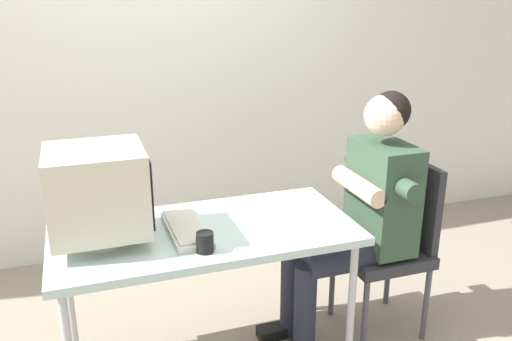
% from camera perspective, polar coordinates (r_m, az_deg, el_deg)
% --- Properties ---
extents(wall_back, '(8.00, 0.10, 3.00)m').
position_cam_1_polar(wall_back, '(3.65, -6.51, 14.71)').
color(wall_back, silver).
rests_on(wall_back, ground_plane).
extents(desk, '(1.36, 0.66, 0.73)m').
position_cam_1_polar(desk, '(2.46, -5.43, -7.32)').
color(desk, '#B7B7BC').
rests_on(desk, ground_plane).
extents(crt_monitor, '(0.41, 0.38, 0.41)m').
position_cam_1_polar(crt_monitor, '(2.31, -16.46, -2.13)').
color(crt_monitor, beige).
rests_on(crt_monitor, desk).
extents(keyboard, '(0.16, 0.43, 0.03)m').
position_cam_1_polar(keyboard, '(2.41, -7.48, -6.09)').
color(keyboard, silver).
rests_on(keyboard, desk).
extents(office_chair, '(0.42, 0.42, 0.93)m').
position_cam_1_polar(office_chair, '(2.90, 14.39, -6.95)').
color(office_chair, '#4C4C51').
rests_on(office_chair, ground_plane).
extents(person_seated, '(0.73, 0.59, 1.30)m').
position_cam_1_polar(person_seated, '(2.73, 11.15, -4.13)').
color(person_seated, '#334C38').
rests_on(person_seated, ground_plane).
extents(desk_mug, '(0.07, 0.08, 0.09)m').
position_cam_1_polar(desk_mug, '(2.22, -5.47, -7.57)').
color(desk_mug, black).
rests_on(desk_mug, desk).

